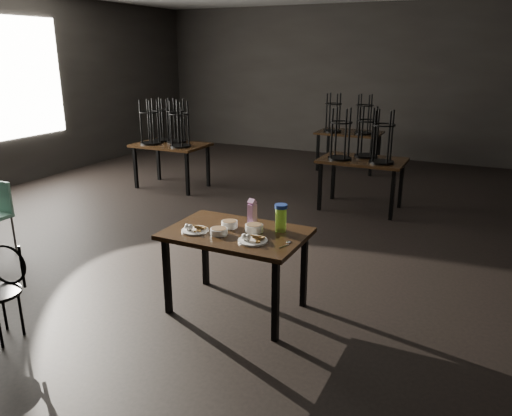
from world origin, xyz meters
The scene contains 14 objects.
room centered at (-0.06, 0.01, 2.33)m, with size 12.00×12.04×3.22m.
main_table centered at (0.54, -1.33, 0.67)m, with size 1.20×0.80×0.75m.
plate_left centered at (0.22, -1.48, 0.77)m, with size 0.24×0.24×0.08m.
plate_right centered at (0.78, -1.48, 0.77)m, with size 0.25×0.25×0.08m.
bowl_near centered at (0.44, -1.26, 0.78)m, with size 0.14×0.14×0.06m.
bowl_far centered at (0.68, -1.26, 0.78)m, with size 0.16×0.16×0.06m.
bowl_big centered at (0.45, -1.45, 0.78)m, with size 0.15×0.15×0.05m.
juice_carton centered at (0.61, -1.15, 0.87)m, with size 0.08×0.08×0.25m.
water_bottle centered at (0.89, -1.15, 0.87)m, with size 0.11×0.11×0.24m.
spoon centered at (1.05, -1.39, 0.75)m, with size 0.05×0.19×0.01m.
bentwood_chair centered at (-0.96, -2.53, 0.45)m, with size 0.39×0.38×0.76m.
bg_table_left centered at (-2.47, 1.94, 0.80)m, with size 1.20×0.80×1.48m.
bg_table_right centered at (0.77, 2.12, 0.78)m, with size 1.20×0.80×1.48m.
bg_table_far centered at (-0.09, 4.50, 0.75)m, with size 1.20×0.80×1.48m.
Camera 1 is at (2.47, -4.91, 2.25)m, focal length 35.00 mm.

